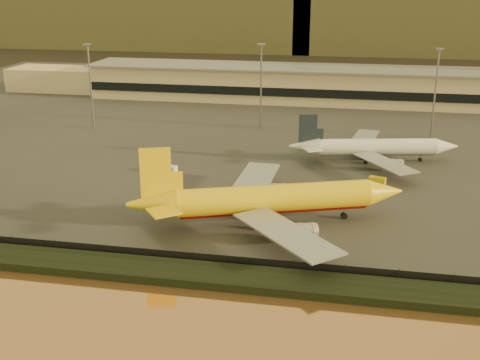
# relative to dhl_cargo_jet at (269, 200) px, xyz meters

# --- Properties ---
(ground) EXTENTS (900.00, 900.00, 0.00)m
(ground) POSITION_rel_dhl_cargo_jet_xyz_m (-3.32, -6.43, -4.89)
(ground) COLOR black
(ground) RESTS_ON ground
(embankment) EXTENTS (320.00, 7.00, 1.40)m
(embankment) POSITION_rel_dhl_cargo_jet_xyz_m (-3.32, -23.43, -4.19)
(embankment) COLOR black
(embankment) RESTS_ON ground
(tarmac) EXTENTS (320.00, 220.00, 0.20)m
(tarmac) POSITION_rel_dhl_cargo_jet_xyz_m (-3.32, 88.57, -4.79)
(tarmac) COLOR #2D2D2D
(tarmac) RESTS_ON ground
(perimeter_fence) EXTENTS (300.00, 0.05, 2.20)m
(perimeter_fence) POSITION_rel_dhl_cargo_jet_xyz_m (-3.32, -19.43, -3.59)
(perimeter_fence) COLOR black
(perimeter_fence) RESTS_ON tarmac
(terminal_building) EXTENTS (202.00, 25.00, 12.60)m
(terminal_building) POSITION_rel_dhl_cargo_jet_xyz_m (-17.84, 119.12, 1.36)
(terminal_building) COLOR tan
(terminal_building) RESTS_ON tarmac
(apron_light_masts) EXTENTS (152.20, 12.20, 25.40)m
(apron_light_masts) POSITION_rel_dhl_cargo_jet_xyz_m (11.68, 68.57, 10.81)
(apron_light_masts) COLOR slate
(apron_light_masts) RESTS_ON tarmac
(dhl_cargo_jet) EXTENTS (50.93, 48.34, 15.71)m
(dhl_cargo_jet) POSITION_rel_dhl_cargo_jet_xyz_m (0.00, 0.00, 0.00)
(dhl_cargo_jet) COLOR yellow
(dhl_cargo_jet) RESTS_ON tarmac
(white_narrowbody_jet) EXTENTS (42.17, 40.51, 12.19)m
(white_narrowbody_jet) POSITION_rel_dhl_cargo_jet_xyz_m (19.98, 44.34, -1.05)
(white_narrowbody_jet) COLOR silver
(white_narrowbody_jet) RESTS_ON tarmac
(gse_vehicle_yellow) EXTENTS (3.95, 2.60, 1.64)m
(gse_vehicle_yellow) POSITION_rel_dhl_cargo_jet_xyz_m (20.63, 26.94, -3.87)
(gse_vehicle_yellow) COLOR yellow
(gse_vehicle_yellow) RESTS_ON tarmac
(gse_vehicle_white) EXTENTS (4.38, 2.66, 1.84)m
(gse_vehicle_white) POSITION_rel_dhl_cargo_jet_xyz_m (-27.78, 25.72, -3.77)
(gse_vehicle_white) COLOR silver
(gse_vehicle_white) RESTS_ON tarmac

